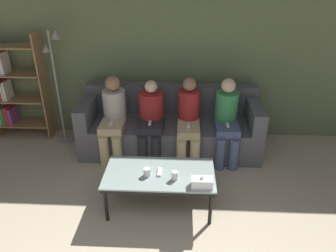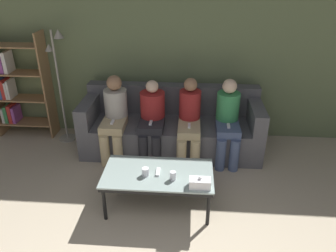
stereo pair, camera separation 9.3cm
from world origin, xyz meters
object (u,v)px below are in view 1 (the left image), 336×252
(coffee_table, at_px, (160,176))
(game_remote, at_px, (159,172))
(seated_person_left_end, at_px, (113,115))
(couch, at_px, (170,128))
(cup_near_right, at_px, (147,172))
(bookshelf, at_px, (10,88))
(tissue_box, at_px, (202,183))
(seated_person_right_end, at_px, (227,118))
(seated_person_mid_left, at_px, (151,117))
(cup_near_left, at_px, (175,176))
(standing_lamp, at_px, (57,76))
(seated_person_mid_right, at_px, (189,119))

(coffee_table, distance_m, game_remote, 0.05)
(seated_person_left_end, bearing_deg, game_remote, -56.91)
(game_remote, bearing_deg, couch, 87.28)
(cup_near_right, bearing_deg, bookshelf, 143.62)
(tissue_box, xyz_separation_m, seated_person_right_end, (0.39, 1.32, 0.11))
(seated_person_left_end, xyz_separation_m, seated_person_mid_left, (0.52, 0.01, -0.02))
(seated_person_right_end, bearing_deg, game_remote, -127.46)
(game_remote, height_order, seated_person_mid_left, seated_person_mid_left)
(cup_near_left, relative_size, game_remote, 0.66)
(game_remote, height_order, standing_lamp, standing_lamp)
(cup_near_left, height_order, cup_near_right, cup_near_left)
(couch, distance_m, tissue_box, 1.60)
(coffee_table, relative_size, seated_person_left_end, 1.05)
(couch, bearing_deg, bookshelf, 173.39)
(coffee_table, distance_m, standing_lamp, 2.24)
(seated_person_left_end, bearing_deg, seated_person_mid_right, -1.46)
(seated_person_mid_right, bearing_deg, seated_person_mid_left, 175.99)
(couch, height_order, cup_near_left, couch)
(standing_lamp, xyz_separation_m, seated_person_left_end, (0.86, -0.36, -0.42))
(cup_near_left, bearing_deg, cup_near_right, 169.69)
(tissue_box, height_order, seated_person_left_end, seated_person_left_end)
(coffee_table, bearing_deg, cup_near_left, -33.68)
(couch, distance_m, bookshelf, 2.51)
(standing_lamp, height_order, seated_person_left_end, standing_lamp)
(game_remote, bearing_deg, coffee_table, 180.00)
(coffee_table, height_order, seated_person_mid_left, seated_person_mid_left)
(game_remote, bearing_deg, cup_near_left, -33.68)
(tissue_box, distance_m, seated_person_left_end, 1.77)
(coffee_table, distance_m, tissue_box, 0.51)
(coffee_table, xyz_separation_m, seated_person_mid_left, (-0.20, 1.11, 0.19))
(seated_person_left_end, relative_size, seated_person_mid_left, 1.05)
(cup_near_right, bearing_deg, seated_person_right_end, 50.00)
(tissue_box, distance_m, seated_person_mid_right, 1.31)
(standing_lamp, bearing_deg, seated_person_mid_left, -14.29)
(couch, bearing_deg, game_remote, -92.72)
(seated_person_left_end, xyz_separation_m, seated_person_right_end, (1.56, -0.00, -0.01))
(seated_person_left_end, bearing_deg, tissue_box, -48.52)
(seated_person_mid_left, bearing_deg, seated_person_left_end, -178.91)
(couch, height_order, tissue_box, couch)
(game_remote, distance_m, standing_lamp, 2.23)
(tissue_box, relative_size, seated_person_mid_left, 0.20)
(seated_person_left_end, height_order, seated_person_mid_left, seated_person_left_end)
(coffee_table, height_order, cup_near_right, cup_near_right)
(coffee_table, relative_size, bookshelf, 0.74)
(seated_person_mid_left, bearing_deg, standing_lamp, 165.71)
(standing_lamp, bearing_deg, seated_person_right_end, -8.52)
(cup_near_left, bearing_deg, seated_person_mid_right, 82.72)
(cup_near_right, height_order, game_remote, cup_near_right)
(seated_person_mid_right, bearing_deg, standing_lamp, 168.46)
(coffee_table, xyz_separation_m, tissue_box, (0.45, -0.22, 0.09))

